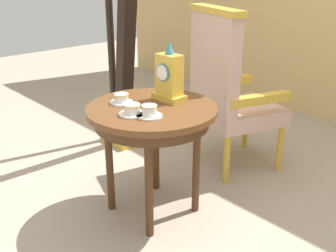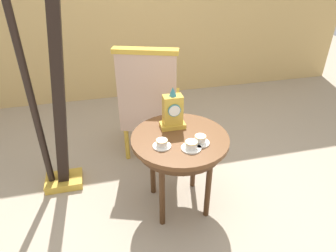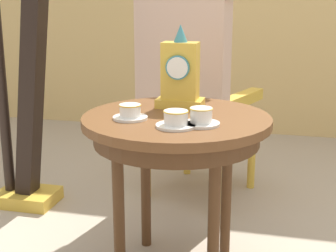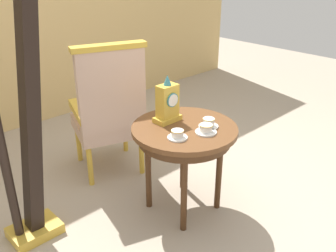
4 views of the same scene
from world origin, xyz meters
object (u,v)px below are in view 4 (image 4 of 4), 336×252
teacup_left (177,135)px  mantel_clock (168,103)px  teacup_right (206,129)px  armchair (109,109)px  harp (22,131)px  teacup_center (209,123)px  side_table (184,137)px

teacup_left → mantel_clock: bearing=59.8°
teacup_right → armchair: bearing=97.5°
mantel_clock → harp: bearing=160.0°
teacup_left → teacup_center: 0.27m
armchair → teacup_left: bearing=-94.7°
side_table → teacup_right: bearing=-78.0°
side_table → armchair: size_ratio=0.64×
side_table → teacup_left: bearing=-150.3°
mantel_clock → armchair: armchair is taller
side_table → teacup_left: size_ratio=5.58×
side_table → harp: (-0.91, 0.47, 0.18)m
side_table → harp: bearing=152.6°
teacup_left → mantel_clock: size_ratio=0.39×
armchair → harp: bearing=-160.6°
teacup_left → side_table: bearing=29.7°
side_table → harp: 1.04m
armchair → harp: harp is taller
side_table → harp: harp is taller
side_table → armchair: 0.77m
side_table → armchair: bearing=96.5°
teacup_right → mantel_clock: 0.33m
teacup_right → teacup_center: bearing=30.6°
mantel_clock → harp: size_ratio=0.18×
teacup_left → harp: (-0.75, 0.56, 0.08)m
teacup_left → teacup_right: bearing=-20.8°
mantel_clock → teacup_center: bearing=-62.9°
side_table → teacup_center: (0.12, -0.11, 0.11)m
teacup_center → mantel_clock: size_ratio=0.40×
teacup_center → mantel_clock: 0.31m
teacup_right → side_table: bearing=102.0°
side_table → harp: size_ratio=0.39×
teacup_right → mantel_clock: (-0.05, 0.31, 0.11)m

